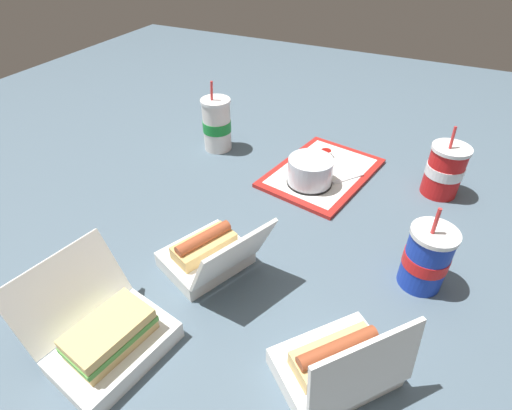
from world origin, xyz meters
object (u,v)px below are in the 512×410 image
Objects in this scene: food_tray at (322,173)px; soda_cup_left at (445,170)px; clamshell_hotdog_right at (208,254)px; clamshell_sandwich_center at (108,337)px; cake_container at (310,172)px; plastic_fork at (348,178)px; soda_cup_back at (426,258)px; soda_cup_front at (217,125)px; ketchup_cup at (326,153)px; clamshell_hotdog_corner at (338,365)px.

soda_cup_left reaches higher than food_tray.
clamshell_sandwich_center is at bearing -10.67° from clamshell_hotdog_right.
clamshell_hotdog_right is at bearing 169.33° from clamshell_sandwich_center.
cake_container is 1.21× the size of plastic_fork.
cake_container is 0.43m from soda_cup_back.
plastic_fork is 0.53× the size of soda_cup_back.
cake_container is 0.57× the size of soda_cup_front.
food_tray is at bearing -80.75° from soda_cup_left.
soda_cup_back is at bearing -0.15° from soda_cup_left.
cake_container is at bearing 166.79° from clamshell_hotdog_right.
food_tray is 1.76× the size of soda_cup_front.
soda_cup_left reaches higher than cake_container.
soda_cup_left is (-0.81, 0.49, 0.03)m from clamshell_sandwich_center.
ketchup_cup is at bearing -179.07° from cake_container.
soda_cup_front is 0.78m from soda_cup_back.
soda_cup_front is at bearing -85.94° from soda_cup_left.
plastic_fork is at bearing 46.61° from ketchup_cup.
soda_cup_left is 1.01× the size of soda_cup_back.
cake_container is 0.54× the size of clamshell_hotdog_corner.
soda_cup_back reaches higher than food_tray.
soda_cup_left is at bearing 140.78° from clamshell_hotdog_right.
plastic_fork is 0.26m from soda_cup_left.
clamshell_hotdog_right is 1.14× the size of soda_cup_front.
ketchup_cup is at bearing -139.64° from soda_cup_back.
cake_container is 0.37m from soda_cup_left.
clamshell_hotdog_right is (0.57, -0.09, 0.01)m from ketchup_cup.
cake_container is at bearing -17.03° from plastic_fork.
clamshell_hotdog_corner is at bearing 68.46° from clamshell_hotdog_right.
soda_cup_front is (-0.08, -0.36, 0.04)m from cake_container.
food_tray is 0.09m from cake_container.
plastic_fork is 0.41m from soda_cup_back.
food_tray is 1.67× the size of clamshell_hotdog_corner.
clamshell_hotdog_right is 1.28× the size of soda_cup_back.
soda_cup_front is 1.12× the size of soda_cup_back.
soda_cup_back is (0.32, 0.25, 0.06)m from plastic_fork.
ketchup_cup is (-0.08, -0.02, 0.02)m from food_tray.
plastic_fork is 0.44× the size of clamshell_hotdog_corner.
clamshell_sandwich_center reaches higher than plastic_fork.
soda_cup_front reaches higher than clamshell_hotdog_right.
cake_container is 0.42m from clamshell_hotdog_right.
soda_cup_left is (-0.05, 0.33, 0.07)m from food_tray.
food_tray is at bearing 170.22° from cake_container.
soda_cup_left is at bearing 142.44° from plastic_fork.
soda_cup_back reaches higher than plastic_fork.
plastic_fork is at bearing 82.62° from food_tray.
ketchup_cup is 0.19× the size of soda_cup_left.
soda_cup_left is (-0.07, 0.25, 0.06)m from plastic_fork.
plastic_fork is at bearing -75.34° from soda_cup_left.
ketchup_cup is 0.36× the size of plastic_fork.
soda_cup_front reaches higher than clamshell_hotdog_corner.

